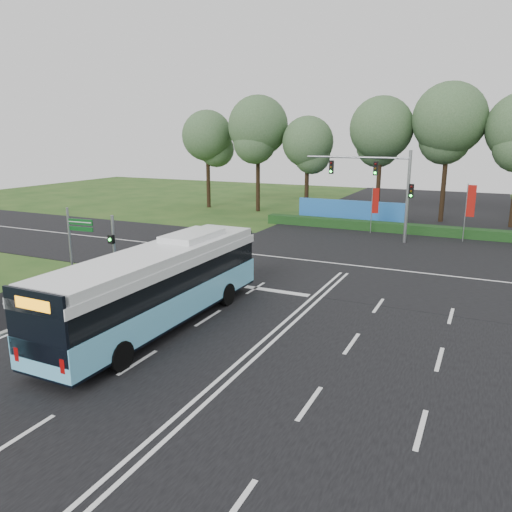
{
  "coord_description": "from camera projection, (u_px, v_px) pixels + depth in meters",
  "views": [
    {
      "loc": [
        7.74,
        -18.24,
        8.11
      ],
      "look_at": [
        -1.85,
        2.0,
        2.64
      ],
      "focal_mm": 35.0,
      "sensor_mm": 36.0,
      "label": 1
    }
  ],
  "objects": [
    {
      "name": "ground",
      "position": [
        275.0,
        331.0,
        21.15
      ],
      "size": [
        120.0,
        120.0,
        0.0
      ],
      "primitive_type": "plane",
      "color": "#224617",
      "rests_on": "ground"
    },
    {
      "name": "road_main",
      "position": [
        275.0,
        331.0,
        21.15
      ],
      "size": [
        20.0,
        120.0,
        0.04
      ],
      "primitive_type": "cube",
      "color": "black",
      "rests_on": "ground"
    },
    {
      "name": "road_cross",
      "position": [
        350.0,
        265.0,
        31.68
      ],
      "size": [
        120.0,
        14.0,
        0.05
      ],
      "primitive_type": "cube",
      "color": "black",
      "rests_on": "ground"
    },
    {
      "name": "bike_path",
      "position": [
        9.0,
        309.0,
        23.71
      ],
      "size": [
        5.0,
        18.0,
        0.06
      ],
      "primitive_type": "cube",
      "color": "black",
      "rests_on": "ground"
    },
    {
      "name": "kerb_strip",
      "position": [
        46.0,
        316.0,
        22.71
      ],
      "size": [
        0.25,
        18.0,
        0.12
      ],
      "primitive_type": "cube",
      "color": "gray",
      "rests_on": "ground"
    },
    {
      "name": "city_bus",
      "position": [
        159.0,
        285.0,
        21.24
      ],
      "size": [
        2.87,
        12.86,
        3.68
      ],
      "rotation": [
        0.0,
        0.0,
        -0.01
      ],
      "color": "#6CCFFB",
      "rests_on": "ground"
    },
    {
      "name": "pedestrian_signal",
      "position": [
        114.0,
        249.0,
        26.54
      ],
      "size": [
        0.34,
        0.44,
        3.99
      ],
      "rotation": [
        0.0,
        0.0,
        -0.1
      ],
      "color": "gray",
      "rests_on": "ground"
    },
    {
      "name": "street_sign",
      "position": [
        75.0,
        237.0,
        27.2
      ],
      "size": [
        1.66,
        0.22,
        4.28
      ],
      "rotation": [
        0.0,
        0.0,
        0.08
      ],
      "color": "gray",
      "rests_on": "ground"
    },
    {
      "name": "banner_flag_mid",
      "position": [
        375.0,
        203.0,
        41.38
      ],
      "size": [
        0.55,
        0.23,
        3.9
      ],
      "rotation": [
        0.0,
        0.0,
        0.34
      ],
      "color": "gray",
      "rests_on": "ground"
    },
    {
      "name": "banner_flag_right",
      "position": [
        470.0,
        204.0,
        37.85
      ],
      "size": [
        0.67,
        0.13,
        4.52
      ],
      "rotation": [
        0.0,
        0.0,
        -0.12
      ],
      "color": "gray",
      "rests_on": "ground"
    },
    {
      "name": "traffic_light_gantry",
      "position": [
        384.0,
        181.0,
        37.96
      ],
      "size": [
        8.41,
        0.28,
        7.0
      ],
      "color": "gray",
      "rests_on": "ground"
    },
    {
      "name": "hedge",
      "position": [
        388.0,
        227.0,
        42.57
      ],
      "size": [
        22.0,
        1.2,
        0.8
      ],
      "primitive_type": "cube",
      "color": "#133513",
      "rests_on": "ground"
    },
    {
      "name": "blue_hoarding",
      "position": [
        350.0,
        212.0,
        46.26
      ],
      "size": [
        10.0,
        0.3,
        2.2
      ],
      "primitive_type": "cube",
      "color": "blue",
      "rests_on": "ground"
    },
    {
      "name": "eucalyptus_row",
      "position": [
        444.0,
        129.0,
        45.31
      ],
      "size": [
        54.79,
        8.29,
        12.82
      ],
      "color": "black",
      "rests_on": "ground"
    }
  ]
}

